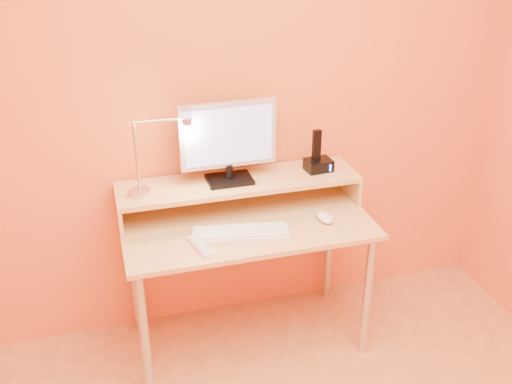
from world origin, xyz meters
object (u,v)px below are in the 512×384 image
object	(u,v)px
lamp_base	(140,192)
phone_dock	(318,165)
monitor_panel	(228,135)
keyboard	(241,234)
remote_control	(200,246)
mouse	(325,217)

from	to	relation	value
lamp_base	phone_dock	size ratio (longest dim) A/B	0.77
monitor_panel	lamp_base	size ratio (longest dim) A/B	4.69
phone_dock	keyboard	xyz separation A→B (m)	(-0.48, -0.26, -0.18)
phone_dock	remote_control	distance (m)	0.77
keyboard	mouse	distance (m)	0.43
mouse	lamp_base	bearing A→B (deg)	163.39
monitor_panel	phone_dock	distance (m)	0.51
monitor_panel	mouse	distance (m)	0.61
phone_dock	lamp_base	bearing A→B (deg)	177.14
mouse	remote_control	world-z (taller)	mouse
mouse	remote_control	distance (m)	0.63
monitor_panel	remote_control	xyz separation A→B (m)	(-0.21, -0.33, -0.39)
lamp_base	keyboard	size ratio (longest dim) A/B	0.22
mouse	keyboard	bearing A→B (deg)	-179.33
lamp_base	remote_control	bearing A→B (deg)	-52.23
lamp_base	remote_control	size ratio (longest dim) A/B	0.53
remote_control	monitor_panel	bearing A→B (deg)	42.73
keyboard	phone_dock	bearing A→B (deg)	38.83
monitor_panel	remote_control	distance (m)	0.55
phone_dock	remote_control	world-z (taller)	phone_dock
lamp_base	remote_control	world-z (taller)	lamp_base
monitor_panel	mouse	bearing A→B (deg)	-31.89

